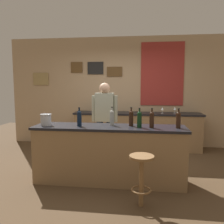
{
  "coord_description": "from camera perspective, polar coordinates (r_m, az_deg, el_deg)",
  "views": [
    {
      "loc": [
        0.52,
        -4.05,
        1.58
      ],
      "look_at": [
        -0.07,
        0.45,
        1.05
      ],
      "focal_mm": 37.37,
      "sensor_mm": 36.0,
      "label": 1
    }
  ],
  "objects": [
    {
      "name": "back_wall",
      "position": [
        6.1,
        2.72,
        5.15
      ],
      "size": [
        6.0,
        0.09,
        2.8
      ],
      "color": "tan",
      "rests_on": "ground_plane"
    },
    {
      "name": "wine_glass_a",
      "position": [
        5.89,
        -1.92,
        1.1
      ],
      "size": [
        0.07,
        0.07,
        0.16
      ],
      "color": "silver",
      "rests_on": "side_counter"
    },
    {
      "name": "wine_bottle_e",
      "position": [
        3.64,
        9.71,
        -1.71
      ],
      "size": [
        0.07,
        0.07,
        0.31
      ],
      "color": "black",
      "rests_on": "bar_counter"
    },
    {
      "name": "side_counter",
      "position": [
        5.81,
        6.11,
        -4.57
      ],
      "size": [
        3.1,
        0.56,
        0.9
      ],
      "color": "olive",
      "rests_on": "ground_plane"
    },
    {
      "name": "bar_counter",
      "position": [
        3.85,
        -0.68,
        -10.22
      ],
      "size": [
        2.44,
        0.6,
        0.92
      ],
      "color": "olive",
      "rests_on": "ground_plane"
    },
    {
      "name": "ice_bucket",
      "position": [
        3.96,
        -15.86,
        -1.74
      ],
      "size": [
        0.19,
        0.19,
        0.19
      ],
      "color": "#B7BABF",
      "rests_on": "bar_counter"
    },
    {
      "name": "bar_stool",
      "position": [
        3.13,
        7.22,
        -14.37
      ],
      "size": [
        0.32,
        0.32,
        0.68
      ],
      "color": "brown",
      "rests_on": "ground_plane"
    },
    {
      "name": "wine_bottle_d",
      "position": [
        3.65,
        6.73,
        -1.64
      ],
      "size": [
        0.07,
        0.07,
        0.31
      ],
      "color": "black",
      "rests_on": "bar_counter"
    },
    {
      "name": "wine_bottle_c",
      "position": [
        3.76,
        4.7,
        -1.37
      ],
      "size": [
        0.07,
        0.07,
        0.31
      ],
      "color": "black",
      "rests_on": "bar_counter"
    },
    {
      "name": "wine_glass_b",
      "position": [
        5.68,
        12.22,
        0.76
      ],
      "size": [
        0.07,
        0.07,
        0.16
      ],
      "color": "silver",
      "rests_on": "side_counter"
    },
    {
      "name": "wine_bottle_f",
      "position": [
        3.7,
        15.93,
        -1.74
      ],
      "size": [
        0.07,
        0.07,
        0.31
      ],
      "color": "black",
      "rests_on": "bar_counter"
    },
    {
      "name": "wine_bottle_a",
      "position": [
        3.76,
        -8.0,
        -1.41
      ],
      "size": [
        0.07,
        0.07,
        0.31
      ],
      "color": "black",
      "rests_on": "bar_counter"
    },
    {
      "name": "ground_plane",
      "position": [
        4.38,
        0.09,
        -14.49
      ],
      "size": [
        10.0,
        10.0,
        0.0
      ],
      "primitive_type": "plane",
      "color": "#4C3823"
    },
    {
      "name": "wine_bottle_b",
      "position": [
        3.81,
        -0.01,
        -1.24
      ],
      "size": [
        0.07,
        0.07,
        0.31
      ],
      "color": "#999E99",
      "rests_on": "bar_counter"
    },
    {
      "name": "bartender",
      "position": [
        4.65,
        -1.8,
        -1.31
      ],
      "size": [
        0.52,
        0.21,
        1.62
      ],
      "color": "#384766",
      "rests_on": "ground_plane"
    },
    {
      "name": "wine_glass_c",
      "position": [
        5.79,
        15.13,
        0.78
      ],
      "size": [
        0.07,
        0.07,
        0.16
      ],
      "color": "silver",
      "rests_on": "side_counter"
    }
  ]
}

